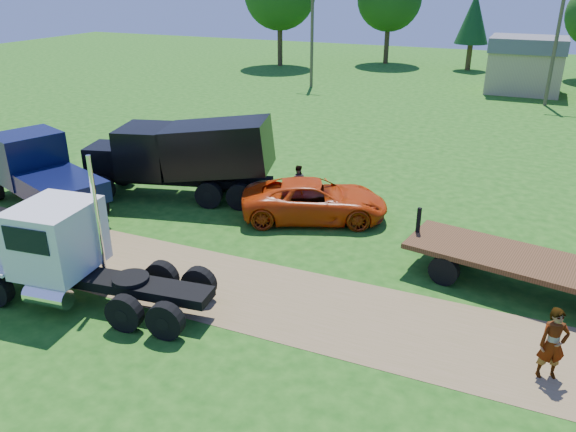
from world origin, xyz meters
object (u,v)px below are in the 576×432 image
at_px(navy_truck, 38,171).
at_px(spectator_a, 553,344).
at_px(white_semi_tractor, 61,252).
at_px(flatbed_trailer, 533,268).
at_px(orange_pickup, 315,200).
at_px(black_dump_truck, 185,154).

distance_m(navy_truck, spectator_a, 21.12).
bearing_deg(white_semi_tractor, navy_truck, 133.88).
bearing_deg(flatbed_trailer, navy_truck, -167.65).
bearing_deg(flatbed_trailer, white_semi_tractor, -145.22).
height_order(orange_pickup, spectator_a, spectator_a).
height_order(navy_truck, spectator_a, navy_truck).
distance_m(white_semi_tractor, black_dump_truck, 9.20).
xyz_separation_m(orange_pickup, spectator_a, (9.21, -7.14, 0.16)).
bearing_deg(orange_pickup, flatbed_trailer, -129.94).
height_order(flatbed_trailer, spectator_a, flatbed_trailer).
relative_size(white_semi_tractor, navy_truck, 1.04).
distance_m(orange_pickup, spectator_a, 11.66).
bearing_deg(white_semi_tractor, black_dump_truck, 91.96).
distance_m(black_dump_truck, flatbed_trailer, 15.28).
bearing_deg(white_semi_tractor, flatbed_trailer, 18.37).
bearing_deg(flatbed_trailer, orange_pickup, 172.06).
relative_size(orange_pickup, spectator_a, 3.04).
bearing_deg(spectator_a, white_semi_tractor, 166.20).
bearing_deg(navy_truck, flatbed_trailer, 22.86).
bearing_deg(navy_truck, white_semi_tractor, -19.19).
height_order(white_semi_tractor, orange_pickup, white_semi_tractor).
relative_size(black_dump_truck, flatbed_trailer, 1.06).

